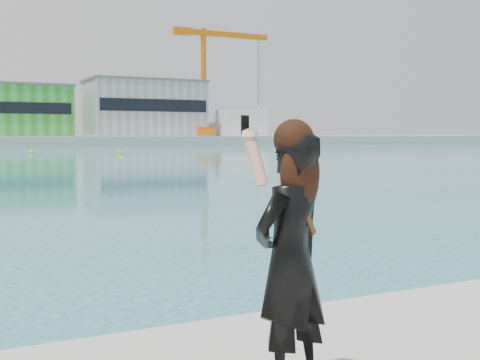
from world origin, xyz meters
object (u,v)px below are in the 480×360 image
object	(u,v)px
buoy_near	(120,154)
woman	(291,253)
dock_crane	(209,78)
buoy_extra	(31,153)

from	to	relation	value
buoy_near	woman	size ratio (longest dim) A/B	0.29
dock_crane	woman	world-z (taller)	dock_crane
dock_crane	woman	distance (m)	134.03
buoy_near	woman	world-z (taller)	woman
dock_crane	buoy_near	world-z (taller)	dock_crane
dock_crane	buoy_near	size ratio (longest dim) A/B	48.00
woman	dock_crane	bearing A→B (deg)	-133.92
dock_crane	buoy_near	distance (m)	66.65
buoy_extra	woman	size ratio (longest dim) A/B	0.29
buoy_near	buoy_extra	xyz separation A→B (m)	(-9.21, 7.77, 0.00)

